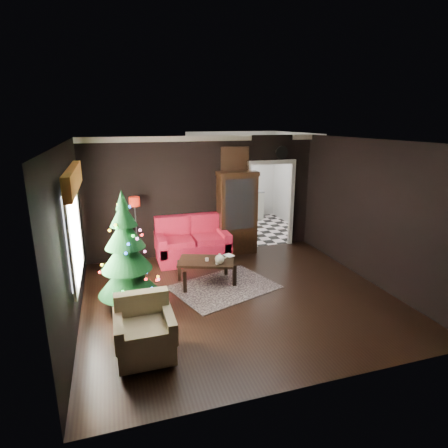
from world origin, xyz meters
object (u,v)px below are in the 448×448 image
object	(u,v)px
christmas_tree	(126,251)
armchair	(144,328)
loveseat	(192,240)
kitchen_table	(242,221)
curio_cabinet	(237,215)
teapot	(220,259)
wall_clock	(282,152)
coffee_table	(206,271)
floor_lamp	(136,230)

from	to	relation	value
christmas_tree	armchair	world-z (taller)	christmas_tree
loveseat	kitchen_table	world-z (taller)	loveseat
loveseat	curio_cabinet	bearing A→B (deg)	10.83
armchair	teapot	xyz separation A→B (m)	(1.59, 1.82, 0.13)
curio_cabinet	wall_clock	bearing A→B (deg)	8.53
curio_cabinet	loveseat	bearing A→B (deg)	-169.17
armchair	wall_clock	xyz separation A→B (m)	(3.76, 3.79, 1.92)
armchair	loveseat	bearing A→B (deg)	67.23
coffee_table	kitchen_table	size ratio (longest dim) A/B	1.43
floor_lamp	teapot	world-z (taller)	floor_lamp
kitchen_table	teapot	bearing A→B (deg)	-116.68
armchair	wall_clock	distance (m)	5.68
wall_clock	teapot	bearing A→B (deg)	-137.72
wall_clock	kitchen_table	bearing A→B (deg)	113.75
coffee_table	wall_clock	bearing A→B (deg)	35.93
loveseat	kitchen_table	distance (m)	2.45
christmas_tree	armchair	xyz separation A→B (m)	(0.13, -1.50, -0.59)
christmas_tree	wall_clock	size ratio (longest dim) A/B	5.99
floor_lamp	kitchen_table	distance (m)	3.48
floor_lamp	coffee_table	bearing A→B (deg)	-47.56
christmas_tree	kitchen_table	xyz separation A→B (m)	(3.34, 3.55, -0.68)
kitchen_table	wall_clock	bearing A→B (deg)	-66.25
armchair	wall_clock	world-z (taller)	wall_clock
floor_lamp	teapot	size ratio (longest dim) A/B	7.17
floor_lamp	coffee_table	size ratio (longest dim) A/B	1.38
loveseat	teapot	size ratio (longest dim) A/B	8.27
floor_lamp	christmas_tree	world-z (taller)	christmas_tree
loveseat	curio_cabinet	size ratio (longest dim) A/B	0.89
curio_cabinet	armchair	size ratio (longest dim) A/B	2.38
floor_lamp	christmas_tree	bearing A→B (deg)	-98.92
floor_lamp	teapot	distance (m)	2.14
kitchen_table	christmas_tree	bearing A→B (deg)	-133.25
floor_lamp	christmas_tree	distance (m)	1.95
curio_cabinet	christmas_tree	size ratio (longest dim) A/B	0.99
curio_cabinet	teapot	bearing A→B (deg)	-118.40
curio_cabinet	coffee_table	bearing A→B (deg)	-127.23
armchair	kitchen_table	xyz separation A→B (m)	(3.21, 5.04, -0.09)
kitchen_table	armchair	bearing A→B (deg)	-122.47
armchair	wall_clock	bearing A→B (deg)	45.05
floor_lamp	kitchen_table	bearing A→B (deg)	28.28
armchair	kitchen_table	distance (m)	5.98
loveseat	kitchen_table	size ratio (longest dim) A/B	2.27
wall_clock	kitchen_table	size ratio (longest dim) A/B	0.43
loveseat	teapot	world-z (taller)	loveseat
christmas_tree	teapot	xyz separation A→B (m)	(1.72, 0.32, -0.46)
coffee_table	curio_cabinet	bearing A→B (deg)	52.77
floor_lamp	kitchen_table	xyz separation A→B (m)	(3.04, 1.63, -0.45)
loveseat	wall_clock	xyz separation A→B (m)	(2.35, 0.40, 1.88)
curio_cabinet	kitchen_table	xyz separation A→B (m)	(0.65, 1.43, -0.57)
floor_lamp	christmas_tree	size ratio (longest dim) A/B	0.77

